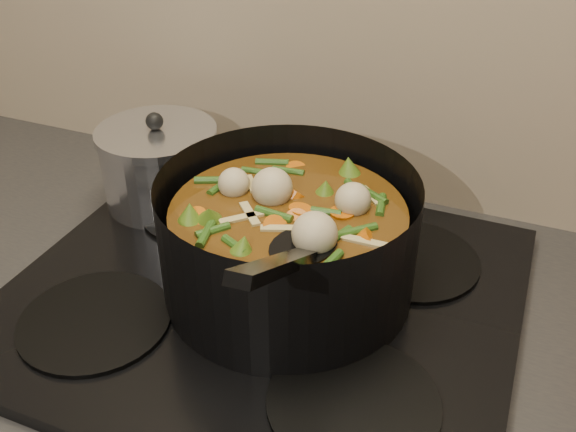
% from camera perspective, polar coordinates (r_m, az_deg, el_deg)
% --- Properties ---
extents(stovetop, '(0.62, 0.54, 0.03)m').
position_cam_1_polar(stovetop, '(0.82, -2.22, -7.06)').
color(stovetop, black).
rests_on(stovetop, counter).
extents(stockpot, '(0.35, 0.43, 0.23)m').
position_cam_1_polar(stockpot, '(0.78, 0.00, -2.28)').
color(stockpot, black).
rests_on(stockpot, stovetop).
extents(saucepan, '(0.18, 0.18, 0.15)m').
position_cam_1_polar(saucepan, '(0.98, -11.32, 4.46)').
color(saucepan, silver).
rests_on(saucepan, stovetop).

